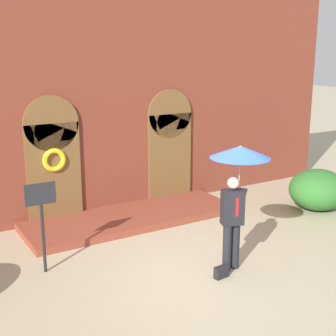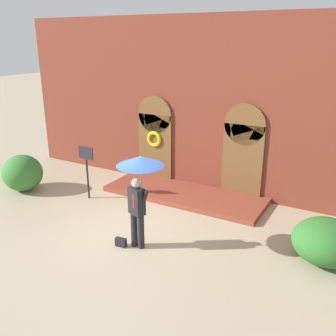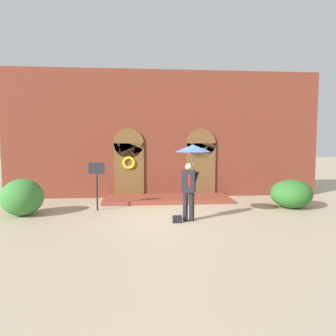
{
  "view_description": "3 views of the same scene",
  "coord_description": "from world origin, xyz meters",
  "px_view_note": "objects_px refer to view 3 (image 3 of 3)",
  "views": [
    {
      "loc": [
        -4.83,
        -6.58,
        4.01
      ],
      "look_at": [
        0.28,
        1.83,
        1.54
      ],
      "focal_mm": 50.0,
      "sensor_mm": 36.0,
      "label": 1
    },
    {
      "loc": [
        5.05,
        -6.93,
        4.89
      ],
      "look_at": [
        0.34,
        1.4,
        1.55
      ],
      "focal_mm": 40.0,
      "sensor_mm": 36.0,
      "label": 2
    },
    {
      "loc": [
        -0.99,
        -9.27,
        2.41
      ],
      "look_at": [
        -0.11,
        1.15,
        1.54
      ],
      "focal_mm": 32.0,
      "sensor_mm": 36.0,
      "label": 3
    }
  ],
  "objects_px": {
    "shrub_right": "(291,194)",
    "shrub_left": "(22,197)",
    "person_with_umbrella": "(192,159)",
    "sign_post": "(97,178)",
    "handbag": "(177,219)"
  },
  "relations": [
    {
      "from": "shrub_right",
      "to": "shrub_left",
      "type": "bearing_deg",
      "value": -177.58
    },
    {
      "from": "person_with_umbrella",
      "to": "shrub_right",
      "type": "xyz_separation_m",
      "value": [
        4.0,
        1.55,
        -1.38
      ]
    },
    {
      "from": "person_with_umbrella",
      "to": "shrub_left",
      "type": "xyz_separation_m",
      "value": [
        -5.5,
        1.15,
        -1.3
      ]
    },
    {
      "from": "person_with_umbrella",
      "to": "sign_post",
      "type": "height_order",
      "value": "person_with_umbrella"
    },
    {
      "from": "person_with_umbrella",
      "to": "handbag",
      "type": "relative_size",
      "value": 8.44
    },
    {
      "from": "handbag",
      "to": "sign_post",
      "type": "relative_size",
      "value": 0.16
    },
    {
      "from": "person_with_umbrella",
      "to": "shrub_left",
      "type": "relative_size",
      "value": 1.74
    },
    {
      "from": "sign_post",
      "to": "shrub_right",
      "type": "height_order",
      "value": "sign_post"
    },
    {
      "from": "person_with_umbrella",
      "to": "handbag",
      "type": "distance_m",
      "value": 1.87
    },
    {
      "from": "handbag",
      "to": "sign_post",
      "type": "xyz_separation_m",
      "value": [
        -2.66,
        1.9,
        1.05
      ]
    },
    {
      "from": "person_with_umbrella",
      "to": "shrub_left",
      "type": "height_order",
      "value": "person_with_umbrella"
    },
    {
      "from": "person_with_umbrella",
      "to": "shrub_left",
      "type": "distance_m",
      "value": 5.77
    },
    {
      "from": "person_with_umbrella",
      "to": "shrub_right",
      "type": "distance_m",
      "value": 4.5
    },
    {
      "from": "shrub_right",
      "to": "person_with_umbrella",
      "type": "bearing_deg",
      "value": -158.84
    },
    {
      "from": "shrub_left",
      "to": "sign_post",
      "type": "bearing_deg",
      "value": 13.23
    }
  ]
}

